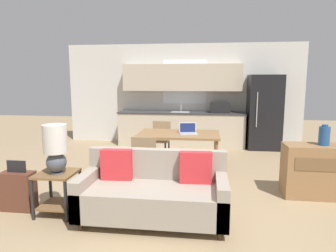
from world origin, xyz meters
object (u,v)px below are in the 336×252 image
object	(u,v)px
refrigerator	(264,112)
table_lamp	(56,147)
dining_table	(179,136)
dining_chair_far_left	(160,138)
vase	(324,136)
suitcase	(18,190)
side_table	(57,186)
couch	(154,193)
credenza	(317,171)
laptop	(188,131)
dining_chair_near_left	(145,157)

from	to	relation	value
refrigerator	table_lamp	bearing A→B (deg)	-127.63
dining_table	dining_chair_far_left	bearing A→B (deg)	121.46
vase	suitcase	xyz separation A→B (m)	(-4.21, -1.01, -0.67)
side_table	couch	bearing A→B (deg)	0.43
dining_table	credenza	bearing A→B (deg)	-23.60
credenza	laptop	size ratio (longest dim) A/B	2.68
dining_chair_far_left	suitcase	bearing A→B (deg)	-113.13
vase	dining_chair_near_left	xyz separation A→B (m)	(-2.71, 0.13, -0.44)
table_lamp	dining_chair_near_left	world-z (taller)	table_lamp
table_lamp	dining_chair_far_left	size ratio (longest dim) A/B	0.75
refrigerator	dining_chair_far_left	bearing A→B (deg)	-148.45
couch	suitcase	xyz separation A→B (m)	(-1.86, 0.04, -0.08)
refrigerator	couch	size ratio (longest dim) A/B	1.03
dining_chair_near_left	dining_chair_far_left	bearing A→B (deg)	-93.28
refrigerator	vase	bearing A→B (deg)	-85.11
suitcase	dining_table	bearing A→B (deg)	44.61
dining_table	table_lamp	world-z (taller)	table_lamp
couch	vase	world-z (taller)	vase
refrigerator	dining_table	xyz separation A→B (m)	(-1.95, -2.27, -0.25)
couch	table_lamp	xyz separation A→B (m)	(-1.25, -0.05, 0.56)
side_table	table_lamp	bearing A→B (deg)	-53.01
credenza	laptop	world-z (taller)	laptop
credenza	refrigerator	bearing A→B (deg)	93.77
side_table	table_lamp	size ratio (longest dim) A/B	0.88
side_table	dining_chair_near_left	world-z (taller)	dining_chair_near_left
couch	vase	bearing A→B (deg)	24.01
vase	dining_table	bearing A→B (deg)	157.02
table_lamp	dining_chair_far_left	distance (m)	2.99
laptop	suitcase	size ratio (longest dim) A/B	0.53
dining_chair_far_left	dining_chair_near_left	bearing A→B (deg)	-84.40
table_lamp	dining_chair_near_left	distance (m)	1.57
couch	table_lamp	world-z (taller)	table_lamp
credenza	dining_chair_far_left	xyz separation A→B (m)	(-2.64, 1.73, 0.10)
dining_chair_near_left	suitcase	distance (m)	1.90
dining_chair_far_left	laptop	world-z (taller)	laptop
vase	laptop	world-z (taller)	vase
laptop	side_table	bearing A→B (deg)	-138.84
refrigerator	side_table	bearing A→B (deg)	-128.09
dining_chair_near_left	suitcase	size ratio (longest dim) A/B	1.24
side_table	table_lamp	distance (m)	0.53
table_lamp	side_table	bearing A→B (deg)	126.99
dining_table	vase	bearing A→B (deg)	-22.98
dining_chair_far_left	laptop	xyz separation A→B (m)	(0.65, -0.78, 0.30)
dining_table	credenza	xyz separation A→B (m)	(2.16, -0.95, -0.29)
side_table	suitcase	size ratio (longest dim) A/B	0.82
dining_chair_near_left	laptop	size ratio (longest dim) A/B	2.33
refrigerator	table_lamp	size ratio (longest dim) A/B	2.95
refrigerator	dining_table	size ratio (longest dim) A/B	1.23
dining_chair_far_left	dining_table	bearing A→B (deg)	-52.84
vase	refrigerator	bearing A→B (deg)	94.89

